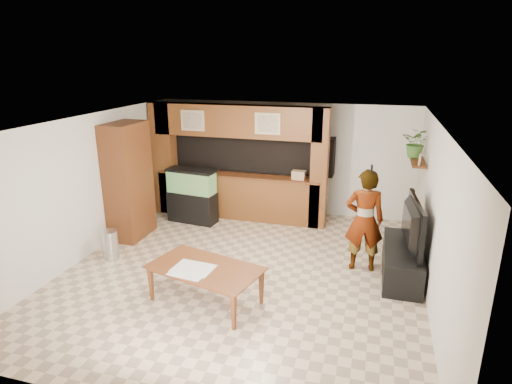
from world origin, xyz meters
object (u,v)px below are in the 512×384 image
(aquarium, at_px, (192,196))
(television, at_px, (406,224))
(person, at_px, (364,220))
(dining_table, at_px, (205,286))
(pantry_cabinet, at_px, (128,181))

(aquarium, relative_size, television, 0.86)
(aquarium, bearing_deg, person, -12.12)
(television, relative_size, person, 0.78)
(television, bearing_deg, dining_table, 115.57)
(pantry_cabinet, bearing_deg, aquarium, 50.43)
(pantry_cabinet, distance_m, television, 5.36)
(pantry_cabinet, relative_size, dining_table, 1.42)
(television, bearing_deg, pantry_cabinet, 82.05)
(pantry_cabinet, distance_m, person, 4.69)
(pantry_cabinet, height_order, dining_table, pantry_cabinet)
(aquarium, distance_m, dining_table, 3.46)
(dining_table, bearing_deg, aquarium, 131.14)
(television, height_order, dining_table, television)
(pantry_cabinet, xyz_separation_m, person, (4.68, -0.20, -0.27))
(person, bearing_deg, television, 164.19)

